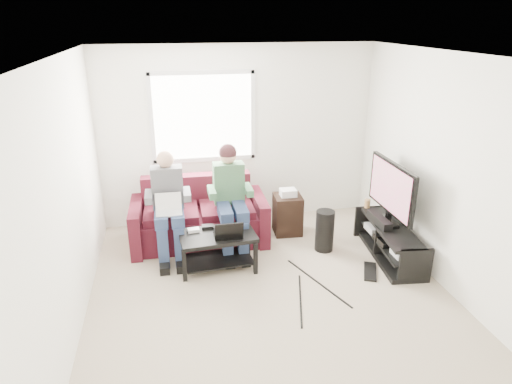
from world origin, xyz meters
TOP-DOWN VIEW (x-y plane):
  - floor at (0.00, 0.00)m, footprint 4.50×4.50m
  - ceiling at (0.00, 0.00)m, footprint 4.50×4.50m
  - wall_back at (0.00, 2.25)m, footprint 4.50×0.00m
  - wall_front at (0.00, -2.25)m, footprint 4.50×0.00m
  - wall_left at (-2.00, 0.00)m, footprint 0.00×4.50m
  - wall_right at (2.00, 0.00)m, footprint 0.00×4.50m
  - window at (-0.50, 2.23)m, footprint 1.48×0.04m
  - sofa at (-0.67, 1.60)m, footprint 1.84×0.93m
  - person_left at (-1.07, 1.27)m, footprint 0.40×0.71m
  - person_right at (-0.27, 1.29)m, footprint 0.40×0.71m
  - laptop_silver at (-1.07, 1.07)m, footprint 0.35×0.27m
  - coffee_table at (-0.50, 0.80)m, footprint 0.95×0.63m
  - laptop_black at (-0.38, 0.72)m, footprint 0.38×0.31m
  - controller_a at (-0.78, 0.92)m, footprint 0.15×0.10m
  - controller_b at (-0.60, 0.98)m, footprint 0.14×0.09m
  - controller_c at (-0.20, 0.95)m, footprint 0.15×0.10m
  - tv_stand at (1.70, 0.61)m, footprint 0.54×1.37m
  - tv at (1.70, 0.71)m, footprint 0.12×1.10m
  - soundbar at (1.58, 0.71)m, footprint 0.12×0.50m
  - drink_cup at (1.65, 1.24)m, footprint 0.08×0.08m
  - console_white at (1.70, 0.21)m, footprint 0.30×0.22m
  - console_grey at (1.70, 0.91)m, footprint 0.34×0.26m
  - console_black at (1.70, 0.56)m, footprint 0.38×0.30m
  - subwoofer at (0.94, 0.97)m, footprint 0.25×0.25m
  - keyboard_floor at (1.31, 0.29)m, footprint 0.31×0.46m
  - end_table at (0.59, 1.57)m, footprint 0.38×0.38m

SIDE VIEW (x-z plane):
  - floor at x=0.00m, z-range 0.00..0.00m
  - keyboard_floor at x=1.31m, z-range 0.00..0.02m
  - tv_stand at x=1.70m, z-range -0.02..0.42m
  - console_white at x=1.70m, z-range 0.24..0.30m
  - console_black at x=1.70m, z-range 0.24..0.31m
  - console_grey at x=1.70m, z-range 0.24..0.32m
  - subwoofer at x=0.94m, z-range 0.00..0.56m
  - end_table at x=0.59m, z-range -0.03..0.63m
  - sofa at x=-0.67m, z-range -0.11..0.75m
  - coffee_table at x=-0.50m, z-range 0.11..0.56m
  - controller_a at x=-0.78m, z-range 0.46..0.50m
  - controller_b at x=-0.60m, z-range 0.46..0.50m
  - controller_c at x=-0.20m, z-range 0.46..0.50m
  - soundbar at x=1.58m, z-range 0.44..0.54m
  - drink_cup at x=1.65m, z-range 0.44..0.56m
  - laptop_black at x=-0.38m, z-range 0.46..0.70m
  - laptop_silver at x=-1.07m, z-range 0.61..0.85m
  - person_left at x=-1.07m, z-range 0.07..1.42m
  - person_right at x=-0.27m, z-range 0.11..1.51m
  - tv at x=1.70m, z-range 0.50..1.31m
  - wall_back at x=0.00m, z-range -0.95..3.55m
  - wall_front at x=0.00m, z-range -0.95..3.55m
  - wall_left at x=-2.00m, z-range -0.95..3.55m
  - wall_right at x=2.00m, z-range -0.95..3.55m
  - window at x=-0.50m, z-range 0.96..2.24m
  - ceiling at x=0.00m, z-range 2.60..2.60m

